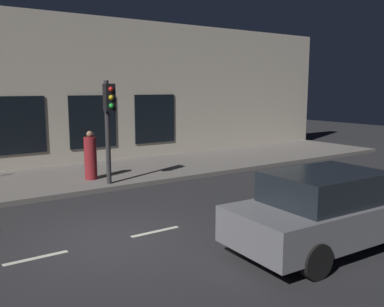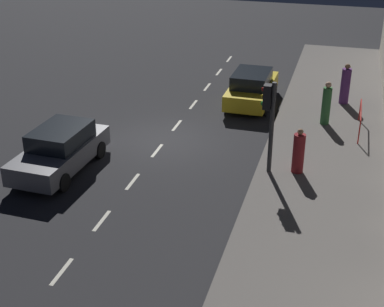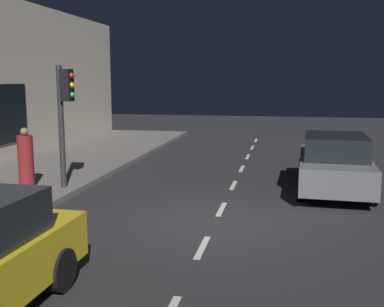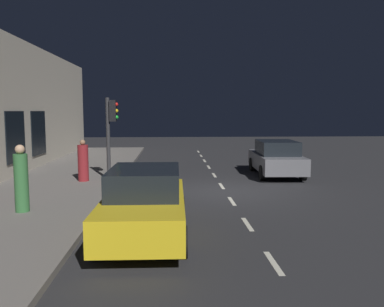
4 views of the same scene
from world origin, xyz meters
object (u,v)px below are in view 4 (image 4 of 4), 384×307
(parked_car_0, at_px, (145,203))
(parked_car_1, at_px, (276,158))
(traffic_light, at_px, (111,125))
(pedestrian_0, at_px, (21,181))
(pedestrian_1, at_px, (83,162))

(parked_car_0, relative_size, parked_car_1, 0.98)
(traffic_light, bearing_deg, parked_car_0, 104.46)
(parked_car_0, relative_size, pedestrian_0, 2.34)
(traffic_light, relative_size, pedestrian_1, 2.00)
(pedestrian_1, bearing_deg, parked_car_0, -40.00)
(traffic_light, height_order, parked_car_0, traffic_light)
(traffic_light, relative_size, parked_car_0, 0.76)
(parked_car_0, height_order, parked_car_1, same)
(parked_car_1, distance_m, pedestrian_1, 8.40)
(parked_car_1, height_order, pedestrian_0, pedestrian_0)
(parked_car_0, bearing_deg, parked_car_1, -121.63)
(traffic_light, relative_size, pedestrian_0, 1.78)
(traffic_light, height_order, pedestrian_0, traffic_light)
(traffic_light, bearing_deg, pedestrian_1, 12.23)
(traffic_light, xyz_separation_m, parked_car_1, (-7.12, -1.59, -1.57))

